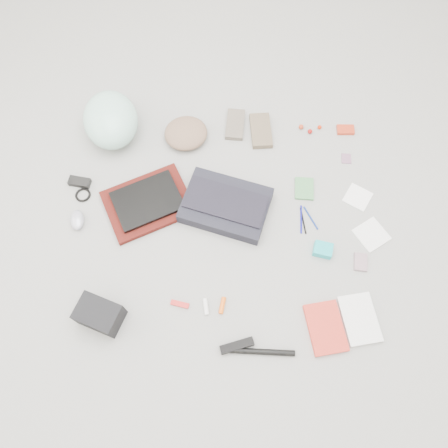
{
  "coord_description": "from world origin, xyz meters",
  "views": [
    {
      "loc": [
        -0.01,
        -0.84,
        1.95
      ],
      "look_at": [
        0.0,
        0.0,
        0.05
      ],
      "focal_mm": 35.0,
      "sensor_mm": 36.0,
      "label": 1
    }
  ],
  "objects_px": {
    "bike_helmet": "(111,120)",
    "camera_bag": "(100,315)",
    "laptop": "(147,201)",
    "accordion_wallet": "(323,250)",
    "messenger_bag": "(226,205)",
    "book_red": "(326,328)"
  },
  "relations": [
    {
      "from": "laptop",
      "to": "book_red",
      "type": "height_order",
      "value": "laptop"
    },
    {
      "from": "camera_bag",
      "to": "accordion_wallet",
      "type": "distance_m",
      "value": 1.05
    },
    {
      "from": "messenger_bag",
      "to": "bike_helmet",
      "type": "relative_size",
      "value": 1.17
    },
    {
      "from": "bike_helmet",
      "to": "book_red",
      "type": "bearing_deg",
      "value": -58.49
    },
    {
      "from": "accordion_wallet",
      "to": "camera_bag",
      "type": "bearing_deg",
      "value": -148.59
    },
    {
      "from": "book_red",
      "to": "accordion_wallet",
      "type": "relative_size",
      "value": 2.63
    },
    {
      "from": "book_red",
      "to": "laptop",
      "type": "bearing_deg",
      "value": 133.59
    },
    {
      "from": "bike_helmet",
      "to": "book_red",
      "type": "relative_size",
      "value": 1.54
    },
    {
      "from": "laptop",
      "to": "bike_helmet",
      "type": "distance_m",
      "value": 0.49
    },
    {
      "from": "camera_bag",
      "to": "accordion_wallet",
      "type": "bearing_deg",
      "value": 39.21
    },
    {
      "from": "messenger_bag",
      "to": "laptop",
      "type": "distance_m",
      "value": 0.39
    },
    {
      "from": "laptop",
      "to": "bike_helmet",
      "type": "xyz_separation_m",
      "value": [
        -0.21,
        0.44,
        0.07
      ]
    },
    {
      "from": "messenger_bag",
      "to": "bike_helmet",
      "type": "xyz_separation_m",
      "value": [
        -0.59,
        0.47,
        0.07
      ]
    },
    {
      "from": "laptop",
      "to": "accordion_wallet",
      "type": "height_order",
      "value": "laptop"
    },
    {
      "from": "bike_helmet",
      "to": "camera_bag",
      "type": "bearing_deg",
      "value": -100.38
    },
    {
      "from": "messenger_bag",
      "to": "laptop",
      "type": "relative_size",
      "value": 1.29
    },
    {
      "from": "book_red",
      "to": "accordion_wallet",
      "type": "xyz_separation_m",
      "value": [
        0.02,
        0.36,
        0.01
      ]
    },
    {
      "from": "messenger_bag",
      "to": "book_red",
      "type": "distance_m",
      "value": 0.74
    },
    {
      "from": "book_red",
      "to": "messenger_bag",
      "type": "bearing_deg",
      "value": 116.83
    },
    {
      "from": "bike_helmet",
      "to": "book_red",
      "type": "xyz_separation_m",
      "value": [
        1.02,
        -1.06,
        -0.09
      ]
    },
    {
      "from": "laptop",
      "to": "bike_helmet",
      "type": "bearing_deg",
      "value": 90.86
    },
    {
      "from": "bike_helmet",
      "to": "accordion_wallet",
      "type": "bearing_deg",
      "value": -46.16
    }
  ]
}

